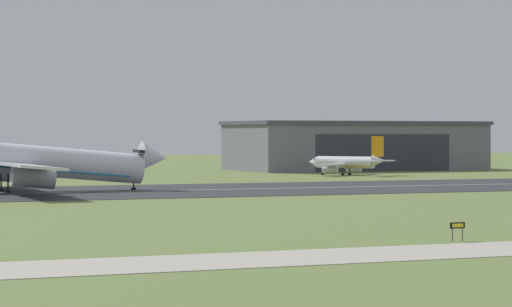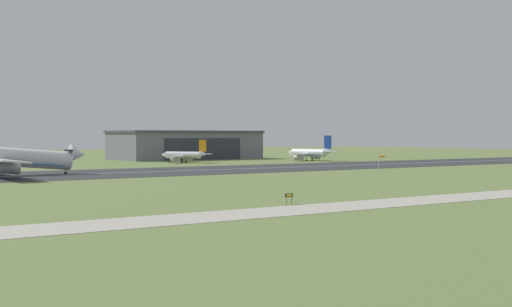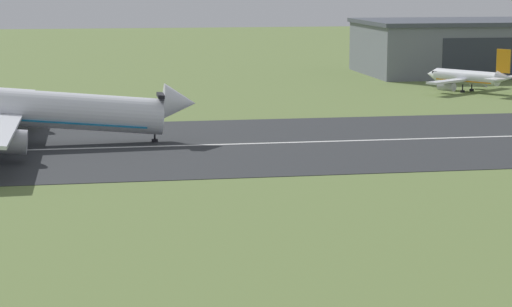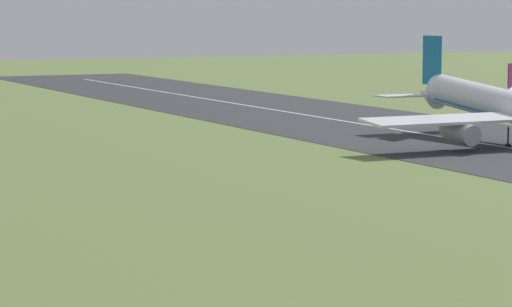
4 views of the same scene
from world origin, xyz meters
name	(u,v)px [view 1 (image 1 of 4)]	position (x,y,z in m)	size (l,w,h in m)	color
ground_plane	(399,216)	(0.00, 64.79, 0.00)	(740.08, 740.08, 0.00)	olive
runway_strip	(197,190)	(0.00, 129.59, 0.03)	(500.08, 44.03, 0.06)	#2B2D30
runway_centreline	(197,190)	(0.00, 129.59, 0.07)	(450.07, 0.70, 0.01)	silver
hangar_building	(355,146)	(73.55, 216.77, 6.04)	(60.94, 30.66, 12.04)	slate
airplane_landing	(0,159)	(-30.56, 133.25, 5.09)	(54.26, 52.98, 15.64)	silver
airplane_parked_east	(346,163)	(53.23, 181.71, 2.71)	(19.50, 18.88, 8.46)	silver
runway_sign	(457,227)	(-11.17, 35.25, 1.19)	(1.41, 0.13, 1.59)	#4C4C51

